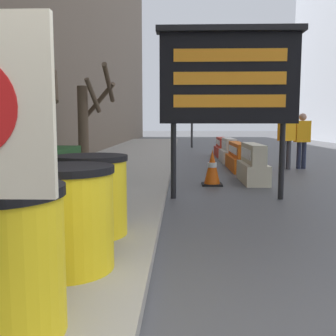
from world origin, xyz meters
name	(u,v)px	position (x,y,z in m)	size (l,w,h in m)	color
bare_tree	(85,115)	(-2.37, 9.03, 1.60)	(1.84, 2.01, 2.79)	#4C3D2D
barrel_drum_middle	(67,218)	(-0.70, 1.49, 0.58)	(0.82, 0.82, 0.90)	yellow
barrel_drum_back	(92,195)	(-0.73, 2.55, 0.58)	(0.82, 0.82, 0.90)	yellow
message_board	(229,77)	(1.11, 5.32, 2.18)	(2.57, 0.36, 3.04)	black
jersey_barrier_cream	(253,165)	(1.94, 7.35, 0.39)	(0.52, 1.61, 0.90)	beige
jersey_barrier_orange_far	(238,158)	(1.94, 9.73, 0.35)	(0.51, 2.16, 0.79)	orange
jersey_barrier_white	(229,152)	(1.94, 12.01, 0.37)	(0.54, 1.69, 0.83)	silver
jersey_barrier_red_striped	(222,148)	(1.94, 14.27, 0.34)	(0.53, 1.82, 0.77)	red
traffic_cone_near	(212,168)	(0.96, 6.87, 0.39)	(0.44, 0.44, 0.79)	black
traffic_light_near_curb	(192,86)	(0.86, 19.72, 3.30)	(0.28, 0.45, 4.59)	#2D2D30
pedestrian_worker	(302,136)	(3.89, 10.10, 0.98)	(0.46, 0.30, 1.65)	#23283D
pedestrian_passerby	(287,134)	(3.38, 9.93, 1.03)	(0.54, 0.46, 1.75)	#333338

